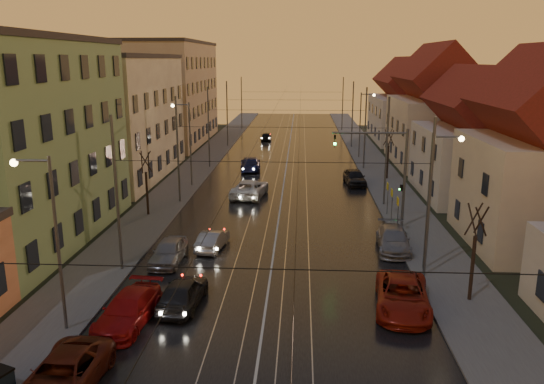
% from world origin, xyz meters
% --- Properties ---
extents(ground, '(160.00, 160.00, 0.00)m').
position_xyz_m(ground, '(0.00, 0.00, 0.00)').
color(ground, black).
rests_on(ground, ground).
extents(road, '(16.00, 120.00, 0.04)m').
position_xyz_m(road, '(0.00, 40.00, 0.02)').
color(road, black).
rests_on(road, ground).
extents(sidewalk_left, '(4.00, 120.00, 0.15)m').
position_xyz_m(sidewalk_left, '(-10.00, 40.00, 0.07)').
color(sidewalk_left, '#4C4C4C').
rests_on(sidewalk_left, ground).
extents(sidewalk_right, '(4.00, 120.00, 0.15)m').
position_xyz_m(sidewalk_right, '(10.00, 40.00, 0.07)').
color(sidewalk_right, '#4C4C4C').
rests_on(sidewalk_right, ground).
extents(tram_rail_0, '(0.06, 120.00, 0.03)m').
position_xyz_m(tram_rail_0, '(-2.20, 40.00, 0.06)').
color(tram_rail_0, gray).
rests_on(tram_rail_0, road).
extents(tram_rail_1, '(0.06, 120.00, 0.03)m').
position_xyz_m(tram_rail_1, '(-0.77, 40.00, 0.06)').
color(tram_rail_1, gray).
rests_on(tram_rail_1, road).
extents(tram_rail_2, '(0.06, 120.00, 0.03)m').
position_xyz_m(tram_rail_2, '(0.77, 40.00, 0.06)').
color(tram_rail_2, gray).
rests_on(tram_rail_2, road).
extents(tram_rail_3, '(0.06, 120.00, 0.03)m').
position_xyz_m(tram_rail_3, '(2.20, 40.00, 0.06)').
color(tram_rail_3, gray).
rests_on(tram_rail_3, road).
extents(apartment_left_1, '(10.00, 18.00, 13.00)m').
position_xyz_m(apartment_left_1, '(-17.50, 14.00, 6.50)').
color(apartment_left_1, '#70905B').
rests_on(apartment_left_1, ground).
extents(apartment_left_2, '(10.00, 20.00, 12.00)m').
position_xyz_m(apartment_left_2, '(-17.50, 34.00, 6.00)').
color(apartment_left_2, tan).
rests_on(apartment_left_2, ground).
extents(apartment_left_3, '(10.00, 24.00, 14.00)m').
position_xyz_m(apartment_left_3, '(-17.50, 58.00, 7.00)').
color(apartment_left_3, '#A18567').
rests_on(apartment_left_3, ground).
extents(house_right_1, '(8.67, 10.20, 10.80)m').
position_xyz_m(house_right_1, '(17.00, 15.00, 5.45)').
color(house_right_1, beige).
rests_on(house_right_1, ground).
extents(house_right_2, '(9.18, 12.24, 9.20)m').
position_xyz_m(house_right_2, '(17.00, 28.00, 4.64)').
color(house_right_2, beige).
rests_on(house_right_2, ground).
extents(house_right_3, '(9.18, 14.28, 11.50)m').
position_xyz_m(house_right_3, '(17.00, 43.00, 5.80)').
color(house_right_3, beige).
rests_on(house_right_3, ground).
extents(house_right_4, '(9.18, 16.32, 10.00)m').
position_xyz_m(house_right_4, '(17.00, 61.00, 5.05)').
color(house_right_4, beige).
rests_on(house_right_4, ground).
extents(catenary_pole_l_1, '(0.16, 0.16, 9.00)m').
position_xyz_m(catenary_pole_l_1, '(-8.60, 9.00, 4.50)').
color(catenary_pole_l_1, '#595B60').
rests_on(catenary_pole_l_1, ground).
extents(catenary_pole_r_1, '(0.16, 0.16, 9.00)m').
position_xyz_m(catenary_pole_r_1, '(8.60, 9.00, 4.50)').
color(catenary_pole_r_1, '#595B60').
rests_on(catenary_pole_r_1, ground).
extents(catenary_pole_l_2, '(0.16, 0.16, 9.00)m').
position_xyz_m(catenary_pole_l_2, '(-8.60, 24.00, 4.50)').
color(catenary_pole_l_2, '#595B60').
rests_on(catenary_pole_l_2, ground).
extents(catenary_pole_r_2, '(0.16, 0.16, 9.00)m').
position_xyz_m(catenary_pole_r_2, '(8.60, 24.00, 4.50)').
color(catenary_pole_r_2, '#595B60').
rests_on(catenary_pole_r_2, ground).
extents(catenary_pole_l_3, '(0.16, 0.16, 9.00)m').
position_xyz_m(catenary_pole_l_3, '(-8.60, 39.00, 4.50)').
color(catenary_pole_l_3, '#595B60').
rests_on(catenary_pole_l_3, ground).
extents(catenary_pole_r_3, '(0.16, 0.16, 9.00)m').
position_xyz_m(catenary_pole_r_3, '(8.60, 39.00, 4.50)').
color(catenary_pole_r_3, '#595B60').
rests_on(catenary_pole_r_3, ground).
extents(catenary_pole_l_4, '(0.16, 0.16, 9.00)m').
position_xyz_m(catenary_pole_l_4, '(-8.60, 54.00, 4.50)').
color(catenary_pole_l_4, '#595B60').
rests_on(catenary_pole_l_4, ground).
extents(catenary_pole_r_4, '(0.16, 0.16, 9.00)m').
position_xyz_m(catenary_pole_r_4, '(8.60, 54.00, 4.50)').
color(catenary_pole_r_4, '#595B60').
rests_on(catenary_pole_r_4, ground).
extents(catenary_pole_l_5, '(0.16, 0.16, 9.00)m').
position_xyz_m(catenary_pole_l_5, '(-8.60, 72.00, 4.50)').
color(catenary_pole_l_5, '#595B60').
rests_on(catenary_pole_l_5, ground).
extents(catenary_pole_r_5, '(0.16, 0.16, 9.00)m').
position_xyz_m(catenary_pole_r_5, '(8.60, 72.00, 4.50)').
color(catenary_pole_r_5, '#595B60').
rests_on(catenary_pole_r_5, ground).
extents(street_lamp_0, '(1.75, 0.32, 8.00)m').
position_xyz_m(street_lamp_0, '(-9.10, 2.00, 4.89)').
color(street_lamp_0, '#595B60').
rests_on(street_lamp_0, ground).
extents(street_lamp_1, '(1.75, 0.32, 8.00)m').
position_xyz_m(street_lamp_1, '(9.10, 10.00, 4.89)').
color(street_lamp_1, '#595B60').
rests_on(street_lamp_1, ground).
extents(street_lamp_2, '(1.75, 0.32, 8.00)m').
position_xyz_m(street_lamp_2, '(-9.10, 30.00, 4.89)').
color(street_lamp_2, '#595B60').
rests_on(street_lamp_2, ground).
extents(street_lamp_3, '(1.75, 0.32, 8.00)m').
position_xyz_m(street_lamp_3, '(9.10, 46.00, 4.89)').
color(street_lamp_3, '#595B60').
rests_on(street_lamp_3, ground).
extents(traffic_light_mast, '(5.30, 0.32, 7.20)m').
position_xyz_m(traffic_light_mast, '(7.99, 18.00, 4.60)').
color(traffic_light_mast, '#595B60').
rests_on(traffic_light_mast, ground).
extents(bare_tree_0, '(1.09, 1.09, 5.11)m').
position_xyz_m(bare_tree_0, '(-10.20, 20.00, 2.49)').
color(bare_tree_0, black).
rests_on(bare_tree_0, ground).
extents(bare_tree_1, '(1.09, 1.09, 5.11)m').
position_xyz_m(bare_tree_1, '(10.20, 6.00, 2.49)').
color(bare_tree_1, black).
rests_on(bare_tree_1, ground).
extents(bare_tree_2, '(1.09, 1.09, 5.11)m').
position_xyz_m(bare_tree_2, '(10.40, 34.00, 2.49)').
color(bare_tree_2, black).
rests_on(bare_tree_2, ground).
extents(driving_car_0, '(2.08, 4.48, 1.49)m').
position_xyz_m(driving_car_0, '(-4.09, 4.74, 0.74)').
color(driving_car_0, black).
rests_on(driving_car_0, ground).
extents(driving_car_1, '(1.79, 3.87, 1.23)m').
position_xyz_m(driving_car_1, '(-3.97, 12.92, 0.61)').
color(driving_car_1, gray).
rests_on(driving_car_1, ground).
extents(driving_car_2, '(3.31, 5.91, 1.56)m').
position_xyz_m(driving_car_2, '(-2.85, 26.29, 0.78)').
color(driving_car_2, silver).
rests_on(driving_car_2, ground).
extents(driving_car_3, '(2.57, 5.37, 1.51)m').
position_xyz_m(driving_car_3, '(-3.87, 37.86, 0.75)').
color(driving_car_3, '#171B46').
rests_on(driving_car_3, ground).
extents(driving_car_4, '(1.65, 3.87, 1.30)m').
position_xyz_m(driving_car_4, '(-3.55, 59.59, 0.65)').
color(driving_car_4, black).
rests_on(driving_car_4, ground).
extents(parked_left_1, '(2.50, 5.15, 1.41)m').
position_xyz_m(parked_left_1, '(-6.92, -2.50, 0.71)').
color(parked_left_1, '#4D170D').
rests_on(parked_left_1, ground).
extents(parked_left_2, '(2.46, 5.06, 1.42)m').
position_xyz_m(parked_left_2, '(-6.20, 2.81, 0.71)').
color(parked_left_2, '#9E0F10').
rests_on(parked_left_2, ground).
extents(parked_left_3, '(1.83, 4.26, 1.43)m').
position_xyz_m(parked_left_3, '(-6.20, 10.43, 0.72)').
color(parked_left_3, gray).
rests_on(parked_left_3, ground).
extents(parked_right_0, '(3.17, 5.71, 1.51)m').
position_xyz_m(parked_right_0, '(6.65, 4.93, 0.75)').
color(parked_right_0, maroon).
rests_on(parked_right_0, ground).
extents(parked_right_1, '(2.33, 5.02, 1.42)m').
position_xyz_m(parked_right_1, '(7.60, 13.37, 0.71)').
color(parked_right_1, gray).
rests_on(parked_right_1, ground).
extents(parked_right_2, '(2.18, 4.62, 1.53)m').
position_xyz_m(parked_right_2, '(6.88, 31.48, 0.76)').
color(parked_right_2, black).
rests_on(parked_right_2, ground).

